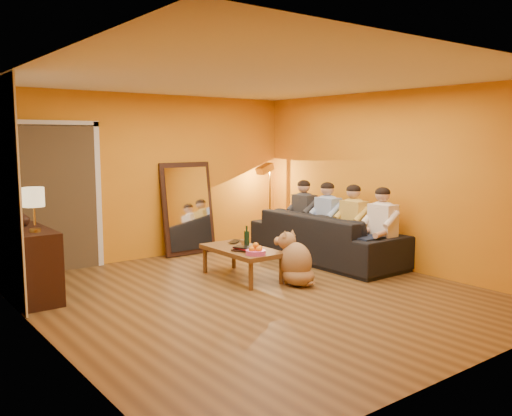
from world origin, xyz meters
TOP-DOWN VIEW (x-y plane):
  - room_shell at (0.00, 0.37)m, footprint 5.00×5.50m
  - doorway_recess at (-1.50, 2.83)m, footprint 1.06×0.30m
  - door_jamb_left at (-2.07, 2.71)m, footprint 0.08×0.06m
  - door_jamb_right at (-0.93, 2.71)m, footprint 0.08×0.06m
  - door_header at (-1.50, 2.71)m, footprint 1.22×0.06m
  - mirror_frame at (0.55, 2.63)m, footprint 0.92×0.27m
  - mirror_glass at (0.55, 2.59)m, footprint 0.78×0.21m
  - sideboard at (-2.24, 1.55)m, footprint 0.44×1.18m
  - table_lamp at (-2.24, 1.25)m, footprint 0.24×0.24m
  - sofa at (2.00, 0.86)m, footprint 2.59×1.01m
  - coffee_table at (0.32, 0.79)m, footprint 0.63×1.22m
  - floor_lamp at (2.07, 2.35)m, footprint 0.32×0.26m
  - dog at (0.70, 0.10)m, footprint 0.59×0.71m
  - person_far_left at (2.13, -0.14)m, footprint 0.70×0.44m
  - person_mid_left at (2.13, 0.41)m, footprint 0.70×0.44m
  - person_mid_right at (2.13, 0.96)m, footprint 0.70×0.44m
  - person_far_right at (2.13, 1.51)m, footprint 0.70×0.44m
  - fruit_bowl at (0.22, 0.34)m, footprint 0.26×0.26m
  - wine_bottle at (0.37, 0.74)m, footprint 0.07×0.07m
  - tumbler at (0.44, 0.91)m, footprint 0.11×0.11m
  - laptop at (0.50, 1.14)m, footprint 0.34×0.32m
  - book_lower at (0.14, 0.59)m, footprint 0.29×0.32m
  - book_mid at (0.15, 0.60)m, footprint 0.23×0.29m
  - book_upper at (0.14, 0.58)m, footprint 0.25×0.28m
  - vase at (-2.24, 1.80)m, footprint 0.18×0.18m
  - flowers at (-2.24, 1.80)m, footprint 0.17×0.17m

SIDE VIEW (x-z plane):
  - coffee_table at x=0.32m, z-range 0.00..0.42m
  - dog at x=0.70m, z-range 0.00..0.72m
  - sofa at x=2.00m, z-range 0.00..0.76m
  - sideboard at x=-2.24m, z-range 0.00..0.85m
  - laptop at x=0.50m, z-range 0.42..0.44m
  - book_lower at x=0.14m, z-range 0.42..0.44m
  - book_mid at x=0.15m, z-range 0.44..0.46m
  - tumbler at x=0.44m, z-range 0.42..0.51m
  - book_upper at x=0.14m, z-range 0.46..0.49m
  - fruit_bowl at x=0.22m, z-range 0.42..0.58m
  - wine_bottle at x=0.37m, z-range 0.42..0.73m
  - person_far_left at x=2.13m, z-range 0.00..1.22m
  - person_mid_left at x=2.13m, z-range 0.00..1.22m
  - person_mid_right at x=2.13m, z-range 0.00..1.22m
  - person_far_right at x=2.13m, z-range 0.00..1.22m
  - floor_lamp at x=2.07m, z-range 0.00..1.44m
  - mirror_frame at x=0.55m, z-range 0.00..1.52m
  - mirror_glass at x=0.55m, z-range 0.09..1.43m
  - vase at x=-2.24m, z-range 0.85..1.04m
  - doorway_recess at x=-1.50m, z-range 0.00..2.10m
  - door_jamb_left at x=-2.07m, z-range -0.05..2.15m
  - door_jamb_right at x=-0.93m, z-range -0.05..2.15m
  - table_lamp at x=-2.24m, z-range 0.85..1.36m
  - flowers at x=-2.24m, z-range 0.97..1.39m
  - room_shell at x=0.00m, z-range 0.00..2.60m
  - door_header at x=-1.50m, z-range 2.08..2.16m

